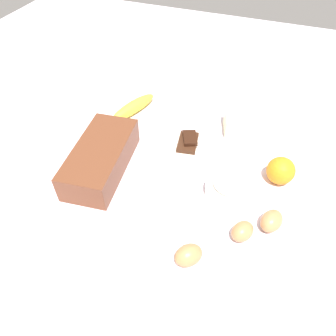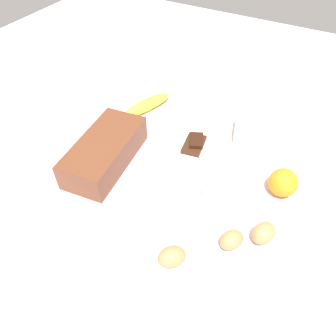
# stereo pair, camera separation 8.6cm
# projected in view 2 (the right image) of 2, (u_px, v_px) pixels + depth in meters

# --- Properties ---
(ground_plane) EXTENTS (2.40, 2.40, 0.02)m
(ground_plane) POSITION_uv_depth(u_px,v_px,m) (168.00, 181.00, 0.90)
(ground_plane) COLOR silver
(loaf_pan) EXTENTS (0.29, 0.16, 0.08)m
(loaf_pan) POSITION_uv_depth(u_px,v_px,m) (105.00, 151.00, 0.91)
(loaf_pan) COLOR brown
(loaf_pan) RESTS_ON ground_plane
(flour_bowl) EXTENTS (0.14, 0.14, 0.06)m
(flour_bowl) POSITION_uv_depth(u_px,v_px,m) (115.00, 249.00, 0.70)
(flour_bowl) COLOR silver
(flour_bowl) RESTS_ON ground_plane
(sugar_bowl) EXTENTS (0.12, 0.12, 0.06)m
(sugar_bowl) POSITION_uv_depth(u_px,v_px,m) (226.00, 195.00, 0.81)
(sugar_bowl) COLOR silver
(sugar_bowl) RESTS_ON ground_plane
(banana) EXTENTS (0.19, 0.11, 0.04)m
(banana) POSITION_uv_depth(u_px,v_px,m) (147.00, 105.00, 1.10)
(banana) COLOR yellow
(banana) RESTS_ON ground_plane
(orange_fruit) EXTENTS (0.08, 0.08, 0.08)m
(orange_fruit) POSITION_uv_depth(u_px,v_px,m) (283.00, 183.00, 0.83)
(orange_fruit) COLOR orange
(orange_fruit) RESTS_ON ground_plane
(butter_block) EXTENTS (0.10, 0.09, 0.06)m
(butter_block) POSITION_uv_depth(u_px,v_px,m) (245.00, 130.00, 0.99)
(butter_block) COLOR #F4EDB2
(butter_block) RESTS_ON ground_plane
(egg_near_butter) EXTENTS (0.07, 0.07, 0.04)m
(egg_near_butter) POSITION_uv_depth(u_px,v_px,m) (231.00, 240.00, 0.73)
(egg_near_butter) COLOR #B77C4B
(egg_near_butter) RESTS_ON ground_plane
(egg_beside_bowl) EXTENTS (0.08, 0.07, 0.05)m
(egg_beside_bowl) POSITION_uv_depth(u_px,v_px,m) (264.00, 233.00, 0.74)
(egg_beside_bowl) COLOR #BA7E4C
(egg_beside_bowl) RESTS_ON ground_plane
(egg_loose) EXTENTS (0.08, 0.08, 0.05)m
(egg_loose) POSITION_uv_depth(u_px,v_px,m) (172.00, 257.00, 0.70)
(egg_loose) COLOR #B77C4B
(egg_loose) RESTS_ON ground_plane
(chocolate_plate) EXTENTS (0.13, 0.13, 0.03)m
(chocolate_plate) POSITION_uv_depth(u_px,v_px,m) (194.00, 146.00, 0.97)
(chocolate_plate) COLOR silver
(chocolate_plate) RESTS_ON ground_plane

